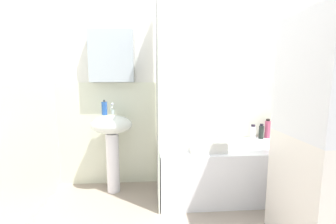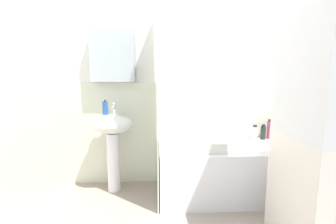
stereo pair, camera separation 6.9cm
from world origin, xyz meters
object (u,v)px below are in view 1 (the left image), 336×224
Objects in this scene: sink at (112,136)px; shampoo_bottle at (253,132)px; soap_dispenser at (104,108)px; lotion_bottle at (267,129)px; bathtub at (224,170)px; towel_folded at (207,146)px; conditioner_bottle at (261,132)px; washer_dryer_stack at (334,137)px.

shampoo_bottle is at bearing 4.15° from sink.
sink is 5.22× the size of soap_dispenser.
lotion_bottle reaches higher than shampoo_bottle.
soap_dispenser reaches higher than sink.
shampoo_bottle is (1.62, 0.12, -0.01)m from sink.
bathtub is 0.61m from shampoo_bottle.
sink is at bearing 161.15° from towel_folded.
shampoo_bottle is 0.80m from towel_folded.
conditioner_bottle is 0.50× the size of towel_folded.
bathtub is at bearing -154.98° from lotion_bottle.
washer_dryer_stack is (1.78, -1.03, -0.09)m from soap_dispenser.
lotion_bottle is 0.96m from towel_folded.
lotion_bottle is at bearing 3.67° from shampoo_bottle.
bathtub is at bearing -153.92° from conditioner_bottle.
washer_dryer_stack is (-0.10, -1.12, 0.19)m from lotion_bottle.
shampoo_bottle is (-0.18, -0.01, -0.03)m from lotion_bottle.
sink is at bearing -176.70° from conditioner_bottle.
lotion_bottle is 0.65× the size of towel_folded.
shampoo_bottle is at bearing 94.22° from washer_dryer_stack.
washer_dryer_stack is at bearing -59.20° from bathtub.
soap_dispenser reaches higher than lotion_bottle.
bathtub is 4.00× the size of towel_folded.
bathtub is at bearing 36.73° from towel_folded.
washer_dryer_stack is at bearing -90.61° from conditioner_bottle.
soap_dispenser is (-0.08, 0.04, 0.30)m from sink.
bathtub is 0.83× the size of washer_dryer_stack.
soap_dispenser reaches higher than shampoo_bottle.
shampoo_bottle reaches higher than towel_folded.
sink is at bearing 149.91° from washer_dryer_stack.
washer_dryer_stack is at bearing -41.70° from towel_folded.
bathtub is 0.76m from lotion_bottle.
lotion_bottle is at bearing 18.73° from conditioner_bottle.
shampoo_bottle is 0.10× the size of washer_dryer_stack.
towel_folded is (1.04, -0.37, -0.34)m from soap_dispenser.
washer_dryer_stack is (-0.01, -1.09, 0.22)m from conditioner_bottle.
sink is at bearing -28.14° from soap_dispenser.
washer_dryer_stack is at bearing -30.09° from sink.
shampoo_bottle is (0.42, 0.27, 0.35)m from bathtub.
towel_folded reaches higher than bathtub.
conditioner_bottle is at bearing 89.39° from washer_dryer_stack.
towel_folded is (-0.24, -0.18, 0.32)m from bathtub.
shampoo_bottle is (1.70, 0.08, -0.31)m from soap_dispenser.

